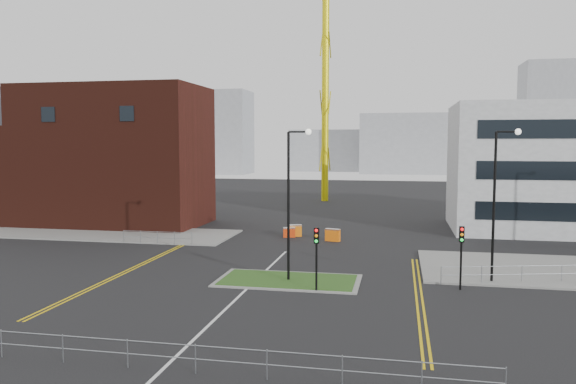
{
  "coord_description": "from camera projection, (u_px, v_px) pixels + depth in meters",
  "views": [
    {
      "loc": [
        8.48,
        -24.69,
        8.39
      ],
      "look_at": [
        1.03,
        12.75,
        5.0
      ],
      "focal_mm": 35.0,
      "sensor_mm": 36.0,
      "label": 1
    }
  ],
  "objects": [
    {
      "name": "ground",
      "position": [
        214.0,
        320.0,
        26.51
      ],
      "size": [
        200.0,
        200.0,
        0.0
      ],
      "primitive_type": "plane",
      "color": "black",
      "rests_on": "ground"
    },
    {
      "name": "pavement_left",
      "position": [
        85.0,
        233.0,
        51.88
      ],
      "size": [
        28.0,
        8.0,
        0.12
      ],
      "primitive_type": "cube",
      "color": "slate",
      "rests_on": "ground"
    },
    {
      "name": "island_kerb",
      "position": [
        288.0,
        281.0,
        33.93
      ],
      "size": [
        8.6,
        4.6,
        0.08
      ],
      "primitive_type": "cube",
      "color": "slate",
      "rests_on": "ground"
    },
    {
      "name": "grass_island",
      "position": [
        288.0,
        280.0,
        33.93
      ],
      "size": [
        8.0,
        4.0,
        0.12
      ],
      "primitive_type": "cube",
      "color": "#264F1A",
      "rests_on": "ground"
    },
    {
      "name": "brick_building",
      "position": [
        89.0,
        157.0,
        57.72
      ],
      "size": [
        24.2,
        10.07,
        14.24
      ],
      "color": "#3F170F",
      "rests_on": "ground"
    },
    {
      "name": "tower_crane",
      "position": [
        365.0,
        4.0,
        75.67
      ],
      "size": [
        51.32,
        15.19,
        39.24
      ],
      "color": "yellow",
      "rests_on": "ground"
    },
    {
      "name": "streetlamp_island",
      "position": [
        292.0,
        192.0,
        33.41
      ],
      "size": [
        1.46,
        0.36,
        9.18
      ],
      "color": "black",
      "rests_on": "ground"
    },
    {
      "name": "streetlamp_right_near",
      "position": [
        498.0,
        193.0,
        33.03
      ],
      "size": [
        1.46,
        0.36,
        9.18
      ],
      "color": "black",
      "rests_on": "ground"
    },
    {
      "name": "traffic_light_island",
      "position": [
        316.0,
        247.0,
        31.34
      ],
      "size": [
        0.28,
        0.33,
        3.65
      ],
      "color": "black",
      "rests_on": "ground"
    },
    {
      "name": "traffic_light_right",
      "position": [
        461.0,
        245.0,
        31.74
      ],
      "size": [
        0.28,
        0.33,
        3.65
      ],
      "color": "black",
      "rests_on": "ground"
    },
    {
      "name": "railing_front",
      "position": [
        161.0,
        350.0,
        20.58
      ],
      "size": [
        24.05,
        0.05,
        1.1
      ],
      "color": "gray",
      "rests_on": "ground"
    },
    {
      "name": "railing_left",
      "position": [
        157.0,
        235.0,
        46.17
      ],
      "size": [
        6.05,
        0.05,
        1.1
      ],
      "color": "gray",
      "rests_on": "ground"
    },
    {
      "name": "centre_line",
      "position": [
        227.0,
        308.0,
        28.46
      ],
      "size": [
        0.15,
        30.0,
        0.01
      ],
      "primitive_type": "cube",
      "color": "silver",
      "rests_on": "ground"
    },
    {
      "name": "yellow_left_a",
      "position": [
        135.0,
        266.0,
        38.03
      ],
      "size": [
        0.12,
        24.0,
        0.01
      ],
      "primitive_type": "cube",
      "color": "gold",
      "rests_on": "ground"
    },
    {
      "name": "yellow_left_b",
      "position": [
        139.0,
        266.0,
        37.97
      ],
      "size": [
        0.12,
        24.0,
        0.01
      ],
      "primitive_type": "cube",
      "color": "gold",
      "rests_on": "ground"
    },
    {
      "name": "yellow_right_a",
      "position": [
        416.0,
        297.0,
        30.52
      ],
      "size": [
        0.12,
        20.0,
        0.01
      ],
      "primitive_type": "cube",
      "color": "gold",
      "rests_on": "ground"
    },
    {
      "name": "yellow_right_b",
      "position": [
        422.0,
        297.0,
        30.46
      ],
      "size": [
        0.12,
        20.0,
        0.01
      ],
      "primitive_type": "cube",
      "color": "gold",
      "rests_on": "ground"
    },
    {
      "name": "skyline_a",
      "position": [
        216.0,
        133.0,
        150.55
      ],
      "size": [
        18.0,
        12.0,
        22.0
      ],
      "primitive_type": "cube",
      "color": "gray",
      "rests_on": "ground"
    },
    {
      "name": "skyline_b",
      "position": [
        406.0,
        144.0,
        150.85
      ],
      "size": [
        24.0,
        12.0,
        16.0
      ],
      "primitive_type": "cube",
      "color": "gray",
      "rests_on": "ground"
    },
    {
      "name": "skyline_c",
      "position": [
        551.0,
        120.0,
        138.63
      ],
      "size": [
        14.0,
        12.0,
        28.0
      ],
      "primitive_type": "cube",
      "color": "gray",
      "rests_on": "ground"
    },
    {
      "name": "skyline_d",
      "position": [
        343.0,
        150.0,
        164.3
      ],
      "size": [
        30.0,
        12.0,
        12.0
      ],
      "primitive_type": "cube",
      "color": "gray",
      "rests_on": "ground"
    },
    {
      "name": "barrier_left",
      "position": [
        289.0,
        232.0,
        49.6
      ],
      "size": [
        1.1,
        0.59,
        0.88
      ],
      "color": "red",
      "rests_on": "ground"
    },
    {
      "name": "barrier_mid",
      "position": [
        333.0,
        234.0,
        47.67
      ],
      "size": [
        1.33,
        0.76,
        1.06
      ],
      "color": "orange",
      "rests_on": "ground"
    },
    {
      "name": "barrier_right",
      "position": [
        294.0,
        230.0,
        50.02
      ],
      "size": [
        1.34,
        0.8,
        1.07
      ],
      "color": "orange",
      "rests_on": "ground"
    }
  ]
}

